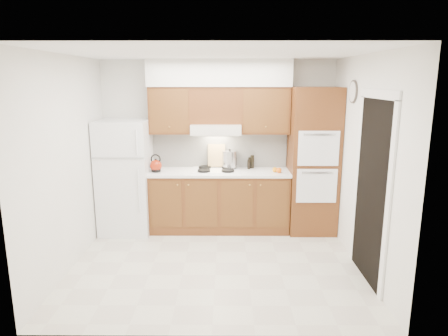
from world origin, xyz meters
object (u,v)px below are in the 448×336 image
at_px(oven_cabinet, 313,161).
at_px(stock_pot, 230,159).
at_px(kettle, 156,166).
at_px(fridge, 125,177).

distance_m(oven_cabinet, stock_pot, 1.27).
distance_m(kettle, stock_pot, 1.14).
bearing_deg(stock_pot, oven_cabinet, -7.82).
bearing_deg(oven_cabinet, fridge, -179.30).
xyz_separation_m(kettle, stock_pot, (1.11, 0.23, 0.05)).
xyz_separation_m(oven_cabinet, kettle, (-2.37, -0.06, -0.06)).
height_order(oven_cabinet, stock_pot, oven_cabinet).
bearing_deg(stock_pot, fridge, -172.55).
bearing_deg(stock_pot, kettle, -168.16).
bearing_deg(oven_cabinet, stock_pot, 172.18).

